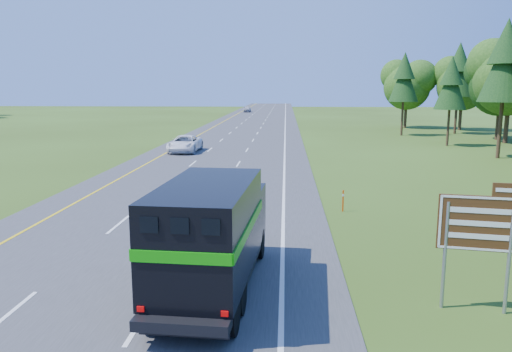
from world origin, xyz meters
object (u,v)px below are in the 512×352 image
object	(u,v)px
horse_truck	(212,232)
far_car	(247,109)
exit_sign	(480,229)
white_suv	(185,144)

from	to	relation	value
horse_truck	far_car	distance (m)	109.36
horse_truck	exit_sign	size ratio (longest dim) A/B	2.16
white_suv	exit_sign	distance (m)	36.30
horse_truck	white_suv	xyz separation A→B (m)	(-7.35, 32.30, -1.04)
horse_truck	exit_sign	world-z (taller)	exit_sign
far_car	exit_sign	world-z (taller)	exit_sign
white_suv	horse_truck	bearing A→B (deg)	-75.65
far_car	exit_sign	xyz separation A→B (m)	(14.71, -109.97, 1.60)
far_car	exit_sign	distance (m)	110.96
horse_truck	white_suv	size ratio (longest dim) A/B	1.40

